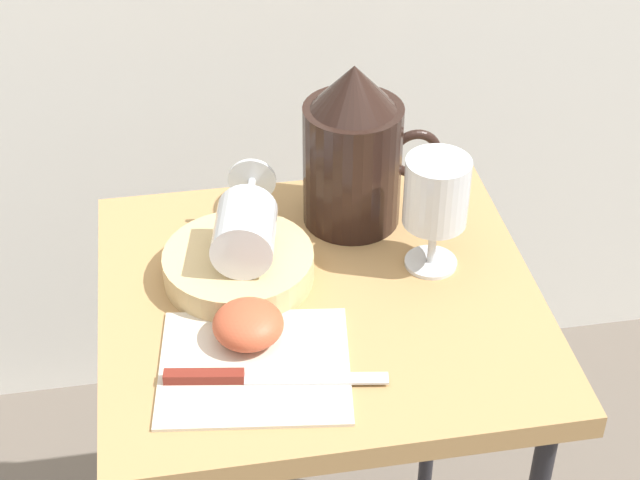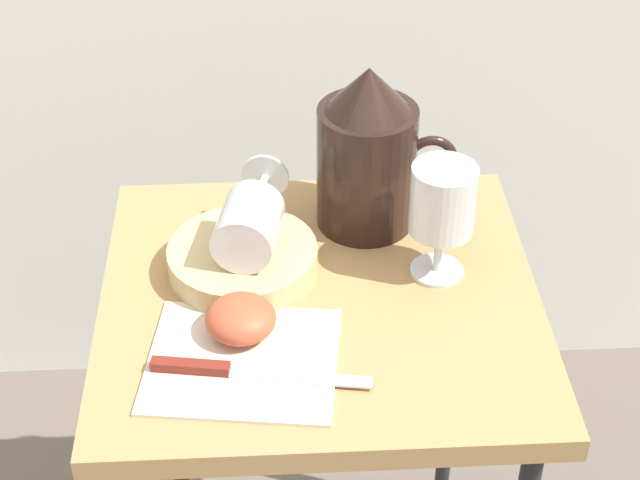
% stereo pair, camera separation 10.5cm
% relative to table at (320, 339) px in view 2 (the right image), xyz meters
% --- Properties ---
extents(table, '(0.51, 0.48, 0.68)m').
position_rel_table_xyz_m(table, '(0.00, 0.00, 0.00)').
color(table, '#AD8451').
rests_on(table, ground_plane).
extents(linen_napkin, '(0.23, 0.20, 0.00)m').
position_rel_table_xyz_m(linen_napkin, '(-0.09, -0.11, 0.07)').
color(linen_napkin, beige).
rests_on(linen_napkin, table).
extents(basket_tray, '(0.18, 0.18, 0.03)m').
position_rel_table_xyz_m(basket_tray, '(-0.09, 0.05, 0.09)').
color(basket_tray, tan).
rests_on(basket_tray, table).
extents(pitcher, '(0.18, 0.12, 0.22)m').
position_rel_table_xyz_m(pitcher, '(0.07, 0.15, 0.16)').
color(pitcher, black).
rests_on(pitcher, table).
extents(wine_glass_upright, '(0.08, 0.08, 0.15)m').
position_rel_table_xyz_m(wine_glass_upright, '(0.14, 0.03, 0.17)').
color(wine_glass_upright, silver).
rests_on(wine_glass_upright, table).
extents(wine_glass_tipped_near, '(0.09, 0.16, 0.07)m').
position_rel_table_xyz_m(wine_glass_tipped_near, '(-0.08, 0.05, 0.14)').
color(wine_glass_tipped_near, silver).
rests_on(wine_glass_tipped_near, basket_tray).
extents(apple_half_left, '(0.08, 0.08, 0.04)m').
position_rel_table_xyz_m(apple_half_left, '(-0.09, -0.07, 0.10)').
color(apple_half_left, '#C15133').
rests_on(apple_half_left, linen_napkin).
extents(knife, '(0.24, 0.05, 0.01)m').
position_rel_table_xyz_m(knife, '(-0.11, -0.13, 0.08)').
color(knife, silver).
rests_on(knife, linen_napkin).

